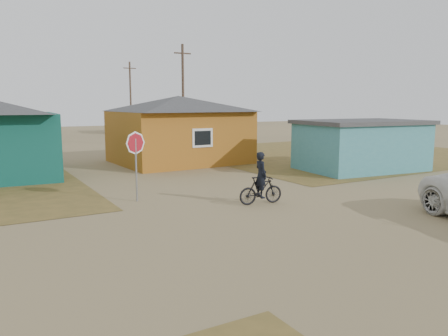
{
  "coord_description": "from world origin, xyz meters",
  "views": [
    {
      "loc": [
        -8.08,
        -9.57,
        3.45
      ],
      "look_at": [
        -0.8,
        3.0,
        1.3
      ],
      "focal_mm": 35.0,
      "sensor_mm": 36.0,
      "label": 1
    }
  ],
  "objects": [
    {
      "name": "ground",
      "position": [
        0.0,
        0.0,
        0.0
      ],
      "size": [
        120.0,
        120.0,
        0.0
      ],
      "primitive_type": "plane",
      "color": "olive"
    },
    {
      "name": "grass_ne",
      "position": [
        14.0,
        13.0,
        0.01
      ],
      "size": [
        20.0,
        18.0,
        0.0
      ],
      "primitive_type": "cube",
      "color": "brown",
      "rests_on": "ground"
    },
    {
      "name": "house_yellow",
      "position": [
        2.5,
        14.0,
        2.0
      ],
      "size": [
        7.72,
        6.76,
        3.9
      ],
      "color": "#9B5C17",
      "rests_on": "ground"
    },
    {
      "name": "shed_turquoise",
      "position": [
        9.5,
        6.5,
        1.31
      ],
      "size": [
        6.71,
        4.93,
        2.6
      ],
      "color": "teal",
      "rests_on": "ground"
    },
    {
      "name": "house_beige_east",
      "position": [
        10.0,
        40.0,
        1.86
      ],
      "size": [
        6.95,
        6.05,
        3.6
      ],
      "color": "tan",
      "rests_on": "ground"
    },
    {
      "name": "utility_pole_near",
      "position": [
        6.5,
        22.0,
        4.14
      ],
      "size": [
        1.4,
        0.2,
        8.0
      ],
      "color": "#49382C",
      "rests_on": "ground"
    },
    {
      "name": "utility_pole_far",
      "position": [
        7.5,
        38.0,
        4.14
      ],
      "size": [
        1.4,
        0.2,
        8.0
      ],
      "color": "#49382C",
      "rests_on": "ground"
    },
    {
      "name": "stop_sign",
      "position": [
        -3.14,
        5.14,
        1.83
      ],
      "size": [
        0.82,
        0.08,
        2.49
      ],
      "color": "gray",
      "rests_on": "ground"
    },
    {
      "name": "cyclist",
      "position": [
        0.43,
        2.58,
        0.66
      ],
      "size": [
        1.66,
        0.68,
        1.82
      ],
      "color": "black",
      "rests_on": "ground"
    }
  ]
}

